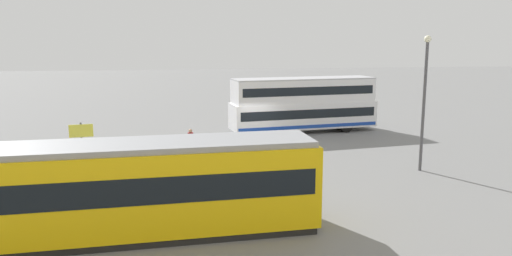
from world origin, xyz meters
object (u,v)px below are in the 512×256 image
at_px(tram_yellow, 127,188).
at_px(street_lamp, 424,93).
at_px(pedestrian_near_railing, 191,141).
at_px(double_decker_bus, 303,104).
at_px(info_sign, 81,137).

relative_size(tram_yellow, street_lamp, 1.91).
relative_size(pedestrian_near_railing, street_lamp, 0.24).
relative_size(double_decker_bus, street_lamp, 1.58).
height_order(double_decker_bus, pedestrian_near_railing, double_decker_bus).
bearing_deg(pedestrian_near_railing, street_lamp, 157.25).
xyz_separation_m(double_decker_bus, info_sign, (13.92, 9.00, -0.22)).
bearing_deg(info_sign, double_decker_bus, -147.12).
distance_m(double_decker_bus, tram_yellow, 20.97).
xyz_separation_m(pedestrian_near_railing, info_sign, (5.56, 2.46, 0.87)).
bearing_deg(street_lamp, tram_yellow, 24.83).
distance_m(tram_yellow, info_sign, 9.52).
bearing_deg(pedestrian_near_railing, info_sign, 23.87).
distance_m(tram_yellow, street_lamp, 15.74).
distance_m(info_sign, street_lamp, 17.60).
height_order(pedestrian_near_railing, street_lamp, street_lamp).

